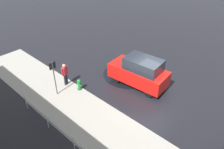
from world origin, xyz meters
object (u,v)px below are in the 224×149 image
pedestrian (65,73)px  sign_post (54,74)px  fire_hydrant (79,85)px  moving_hatchback (140,72)px

pedestrian → sign_post: 1.29m
fire_hydrant → pedestrian: size_ratio=0.50×
moving_hatchback → fire_hydrant: (2.51, 3.11, -0.63)m
moving_hatchback → sign_post: bearing=54.1°
pedestrian → moving_hatchback: bearing=-137.0°
fire_hydrant → sign_post: sign_post is taller
fire_hydrant → sign_post: bearing=62.5°
pedestrian → fire_hydrant: bearing=-167.4°
moving_hatchback → sign_post: 5.47m
moving_hatchback → pedestrian: moving_hatchback is taller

